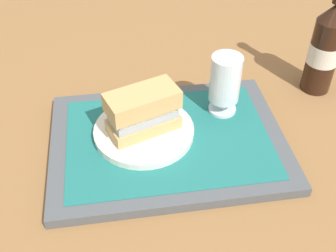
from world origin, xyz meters
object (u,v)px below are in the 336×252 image
plate (144,131)px  beer_glass (225,83)px  sandwich (145,110)px  beer_bottle (325,47)px

plate → beer_glass: size_ratio=1.52×
sandwich → beer_glass: 0.17m
sandwich → beer_glass: beer_glass is taller
beer_glass → beer_bottle: bearing=16.9°
plate → sandwich: (0.00, 0.00, 0.05)m
plate → beer_bottle: 0.42m
plate → sandwich: sandwich is taller
plate → beer_glass: 0.18m
plate → beer_glass: bearing=16.1°
plate → beer_glass: beer_glass is taller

